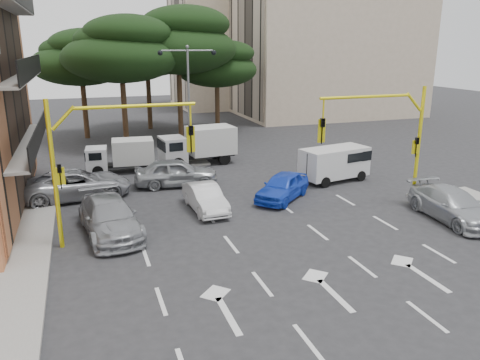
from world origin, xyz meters
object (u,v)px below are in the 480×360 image
object	(u,v)px
car_white_hatch	(205,198)
car_silver_cross_b	(176,172)
box_truck_a	(121,156)
car_silver_wagon	(110,217)
signal_mast_right	(390,131)
van_white	(334,164)
street_lamp_center	(188,82)
car_silver_parked	(453,205)
box_truck_b	(198,146)
car_silver_cross_a	(77,184)
signal_mast_left	(100,151)
car_blue_compact	(282,186)

from	to	relation	value
car_white_hatch	car_silver_cross_b	size ratio (longest dim) A/B	0.83
box_truck_a	car_silver_wagon	bearing A→B (deg)	176.82
signal_mast_right	van_white	bearing A→B (deg)	90.32
street_lamp_center	car_silver_parked	bearing A→B (deg)	-62.39
van_white	box_truck_a	distance (m)	13.49
street_lamp_center	car_silver_cross_b	bearing A→B (deg)	-109.35
box_truck_b	street_lamp_center	bearing A→B (deg)	-4.70
car_silver_cross_a	van_white	world-z (taller)	van_white
street_lamp_center	car_silver_wagon	xyz separation A→B (m)	(-6.62, -13.19, -4.66)
signal_mast_right	box_truck_b	size ratio (longest dim) A/B	1.16
car_silver_cross_a	car_silver_wagon	bearing A→B (deg)	-173.79
signal_mast_left	van_white	xyz separation A→B (m)	(13.58, 4.99, -2.85)
car_blue_compact	car_silver_wagon	world-z (taller)	car_silver_wagon
car_silver_wagon	car_silver_parked	size ratio (longest dim) A/B	1.06
car_silver_parked	box_truck_b	bearing A→B (deg)	125.21
car_silver_cross_b	signal_mast_right	bearing A→B (deg)	-120.00
street_lamp_center	car_blue_compact	world-z (taller)	street_lamp_center
car_blue_compact	box_truck_b	world-z (taller)	box_truck_b
car_blue_compact	car_silver_cross_a	xyz separation A→B (m)	(-10.32, 3.72, 0.07)
car_silver_cross_b	van_white	bearing A→B (deg)	-95.22
car_white_hatch	car_silver_cross_b	xyz separation A→B (m)	(-0.52, 4.63, 0.16)
car_silver_wagon	box_truck_b	world-z (taller)	box_truck_b
street_lamp_center	van_white	distance (m)	12.11
car_blue_compact	car_silver_cross_a	world-z (taller)	car_silver_cross_a
signal_mast_right	car_silver_cross_a	bearing A→B (deg)	156.32
car_silver_parked	van_white	xyz separation A→B (m)	(-1.92, 7.62, 0.31)
car_silver_cross_a	car_silver_cross_b	size ratio (longest dim) A/B	1.18
signal_mast_left	car_silver_cross_a	xyz separation A→B (m)	(-1.13, 6.46, -3.10)
car_silver_parked	box_truck_b	xyz separation A→B (m)	(-8.67, 14.30, 0.54)
signal_mast_right	box_truck_b	world-z (taller)	signal_mast_right
signal_mast_left	car_blue_compact	world-z (taller)	signal_mast_left
car_silver_parked	signal_mast_left	bearing A→B (deg)	174.38
car_silver_parked	car_silver_wagon	bearing A→B (deg)	171.33
box_truck_a	car_silver_cross_b	bearing A→B (deg)	-142.38
car_silver_parked	car_silver_cross_a	bearing A→B (deg)	155.34
street_lamp_center	car_silver_wagon	world-z (taller)	street_lamp_center
car_blue_compact	box_truck_b	xyz separation A→B (m)	(-2.36, 8.94, 0.56)
signal_mast_right	car_white_hatch	xyz separation A→B (m)	(-8.74, 2.38, -3.24)
box_truck_a	van_white	bearing A→B (deg)	-112.84
signal_mast_right	van_white	world-z (taller)	signal_mast_right
signal_mast_right	street_lamp_center	world-z (taller)	street_lamp_center
signal_mast_left	car_blue_compact	xyz separation A→B (m)	(9.20, 2.74, -3.18)
car_silver_cross_a	car_silver_cross_b	world-z (taller)	car_silver_cross_b
car_white_hatch	signal_mast_left	bearing A→B (deg)	-156.35
signal_mast_right	car_silver_cross_b	size ratio (longest dim) A/B	1.26
car_silver_parked	van_white	bearing A→B (deg)	108.16
signal_mast_right	street_lamp_center	distance (m)	15.65
car_silver_wagon	van_white	xyz separation A→B (m)	(13.40, 4.18, 0.26)
signal_mast_left	car_white_hatch	world-z (taller)	signal_mast_left
signal_mast_right	car_silver_wagon	world-z (taller)	signal_mast_right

